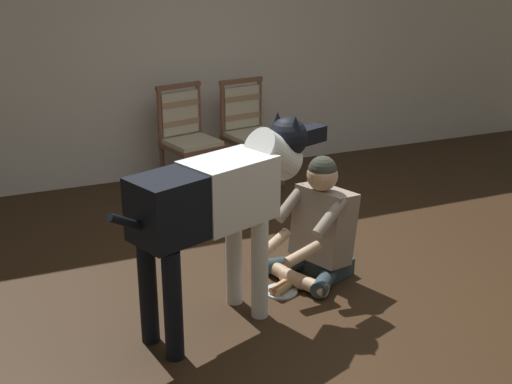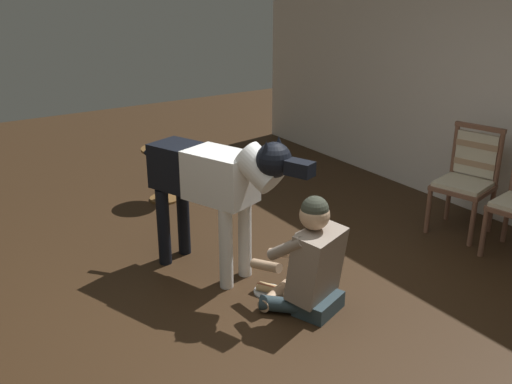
{
  "view_description": "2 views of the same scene",
  "coord_description": "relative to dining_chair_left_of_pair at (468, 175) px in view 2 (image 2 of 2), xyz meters",
  "views": [
    {
      "loc": [
        -2.06,
        -3.32,
        2.16
      ],
      "look_at": [
        -0.54,
        0.24,
        0.73
      ],
      "focal_mm": 46.92,
      "sensor_mm": 36.0,
      "label": 1
    },
    {
      "loc": [
        2.75,
        -1.93,
        2.26
      ],
      "look_at": [
        -0.55,
        0.25,
        0.75
      ],
      "focal_mm": 40.4,
      "sensor_mm": 36.0,
      "label": 2
    }
  ],
  "objects": [
    {
      "name": "ground_plane",
      "position": [
        0.31,
        -2.41,
        -0.54
      ],
      "size": [
        14.15,
        14.15,
        0.0
      ],
      "primitive_type": "plane",
      "color": "#332112"
    },
    {
      "name": "dining_chair_left_of_pair",
      "position": [
        0.0,
        0.0,
        0.0
      ],
      "size": [
        0.56,
        0.56,
        0.98
      ],
      "color": "brown",
      "rests_on": "ground"
    },
    {
      "name": "person_sitting_on_floor",
      "position": [
        0.28,
        -2.05,
        -0.19
      ],
      "size": [
        0.7,
        0.61,
        0.86
      ],
      "color": "#2D3F46",
      "rests_on": "ground"
    },
    {
      "name": "large_dog",
      "position": [
        -0.52,
        -2.35,
        0.25
      ],
      "size": [
        1.52,
        0.69,
        1.21
      ],
      "color": "white",
      "rests_on": "ground"
    },
    {
      "name": "hot_dog_on_plate",
      "position": [
        -0.05,
        -2.17,
        -0.52
      ],
      "size": [
        0.22,
        0.22,
        0.06
      ],
      "color": "silver",
      "rests_on": "ground"
    },
    {
      "name": "round_side_table",
      "position": [
        -2.23,
        -2.01,
        -0.2
      ],
      "size": [
        0.44,
        0.44,
        0.57
      ],
      "color": "brown",
      "rests_on": "ground"
    }
  ]
}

